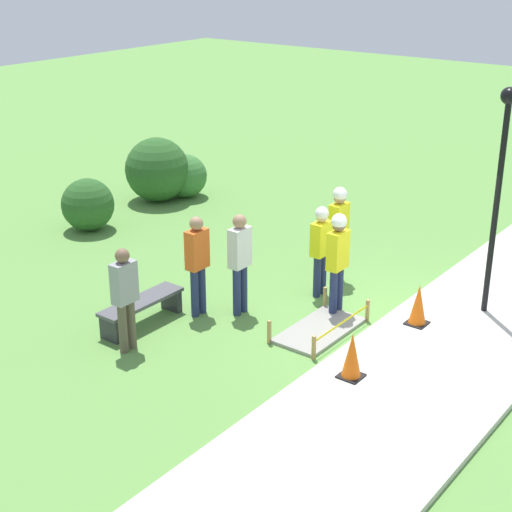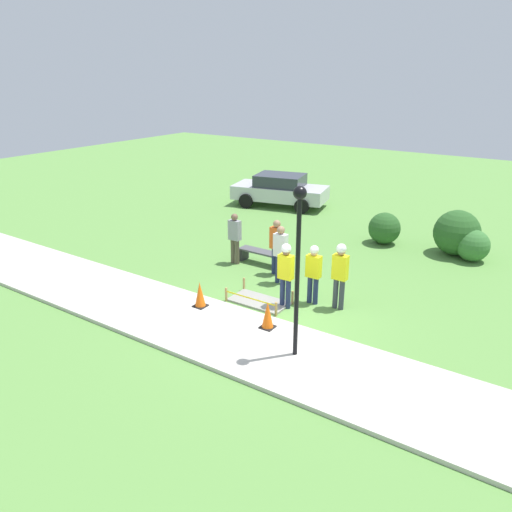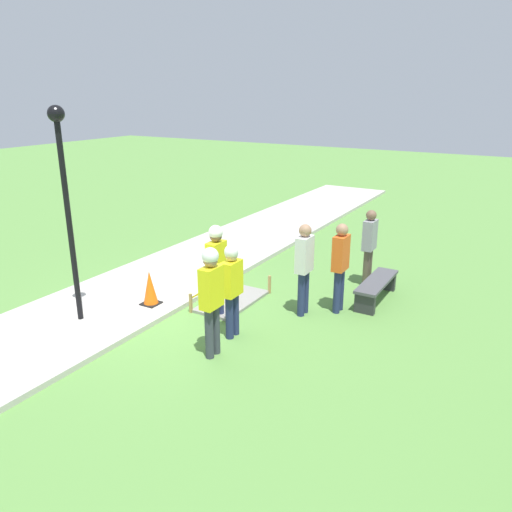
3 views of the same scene
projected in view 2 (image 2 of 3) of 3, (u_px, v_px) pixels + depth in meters
The scene contains 17 objects.
ground_plane at pixel (276, 321), 12.83m from camera, with size 60.00×60.00×0.00m, color #5B8E42.
sidewalk at pixel (246, 342), 11.76m from camera, with size 28.00×2.71×0.10m.
wet_concrete_patch at pixel (259, 301), 13.84m from camera, with size 1.69×0.90×0.40m.
traffic_cone_near_patch at pixel (200, 294), 13.29m from camera, with size 0.34×0.34×0.70m.
traffic_cone_far_patch at pixel (268, 315), 12.19m from camera, with size 0.34×0.34×0.70m.
park_bench at pixel (262, 255), 16.52m from camera, with size 1.62×0.44×0.45m.
worker_supervisor at pixel (314, 270), 13.49m from camera, with size 0.40×0.24×1.69m.
worker_assistant at pixel (340, 270), 13.13m from camera, with size 0.40×0.27×1.85m.
worker_trainee at pixel (286, 270), 13.20m from camera, with size 0.40×0.26×1.83m.
bystander_in_orange_shirt at pixel (277, 244), 15.44m from camera, with size 0.40×0.23×1.78m.
bystander_in_gray_shirt at pixel (280, 251), 14.77m from camera, with size 0.40×0.24×1.80m.
bystander_in_white_shirt at pixel (235, 236), 16.34m from camera, with size 0.40×0.22×1.71m.
lamppost_near at pixel (298, 248), 10.29m from camera, with size 0.28×0.28×3.82m.
parked_car_silver at pixel (280, 190), 23.48m from camera, with size 4.66×2.79×1.50m.
shrub_rounded_near at pixel (473, 246), 16.71m from camera, with size 1.08×1.08×1.08m.
shrub_rounded_mid at pixel (457, 233), 17.23m from camera, with size 1.58×1.58×1.58m.
shrub_rounded_far at pixel (384, 228), 18.39m from camera, with size 1.17×1.17×1.17m.
Camera 2 is at (5.99, -9.76, 6.05)m, focal length 35.00 mm.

